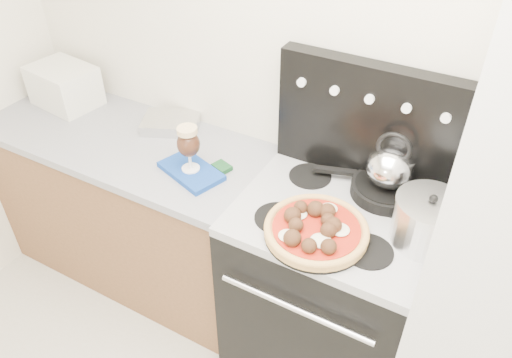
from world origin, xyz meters
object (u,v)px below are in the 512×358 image
Objects in this scene: pizza_pan at (316,234)px; stock_pot at (427,222)px; beer_glass at (189,149)px; tea_kettle at (390,164)px; pizza at (316,228)px; skillet at (385,190)px; base_cabinet at (137,210)px; oven_mitt at (191,171)px; stove_body at (326,291)px; toaster_oven at (64,86)px.

pizza_pan is 0.39m from stock_pot.
beer_glass is at bearing -176.59° from stock_pot.
beer_glass is 0.82m from tea_kettle.
pizza reaches higher than skillet.
base_cabinet is 0.67m from oven_mitt.
pizza_pan is at bearing -9.82° from oven_mitt.
stock_pot reaches higher than pizza.
skillet is (0.78, 0.24, 0.03)m from oven_mitt.
beer_glass is (0.00, 0.00, 0.12)m from oven_mitt.
base_cabinet is at bearing -167.66° from tea_kettle.
stove_body is 0.88m from beer_glass.
toaster_oven reaches higher than stove_body.
toaster_oven is 1.38× the size of stock_pot.
pizza is (0.63, -0.11, 0.05)m from oven_mitt.
toaster_oven is at bearing 169.07° from pizza_pan.
skillet is (0.15, 0.35, 0.02)m from pizza_pan.
pizza is 0.38m from skillet.
toaster_oven reaches higher than pizza.
pizza is 1.60× the size of stock_pot.
tea_kettle is (1.71, 0.05, 0.07)m from toaster_oven.
beer_glass is at bearing -157.80° from tea_kettle.
skillet is at bearing 55.03° from stove_body.
pizza is (0.00, 0.00, 0.03)m from pizza_pan.
pizza_pan reaches higher than oven_mitt.
base_cabinet is at bearing -172.49° from skillet.
oven_mitt is (0.46, -0.08, 0.48)m from base_cabinet.
skillet is at bearing 9.19° from toaster_oven.
stock_pot is (0.20, -0.19, -0.06)m from tea_kettle.
toaster_oven is 1.91m from stock_pot.
stock_pot is (0.33, 0.00, 0.57)m from stove_body.
beer_glass is (0.93, -0.19, 0.03)m from toaster_oven.
toaster_oven is at bearing 168.32° from beer_glass.
tea_kettle is (0.15, 0.35, 0.11)m from pizza.
stove_body is at bearing -1.30° from base_cabinet.
stock_pot is (0.20, -0.19, 0.06)m from skillet.
pizza_pan is (-0.02, -0.17, 0.49)m from stove_body.
toaster_oven is 1.71m from tea_kettle.
oven_mitt is at bearing -10.10° from base_cabinet.
oven_mitt is 0.75× the size of pizza.
base_cabinet is 1.40m from tea_kettle.
stock_pot is (0.35, 0.17, 0.05)m from pizza.
tea_kettle is at bearing 17.37° from oven_mitt.
pizza is 0.40m from tea_kettle.
stock_pot is at bearing -38.09° from tea_kettle.
toaster_oven is 1.18× the size of skillet.
stove_body is 3.69× the size of stock_pot.
oven_mitt is 0.82m from skillet.
toaster_oven reaches higher than pizza_pan.
stove_body is 0.55m from pizza.
pizza is 1.87× the size of tea_kettle.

